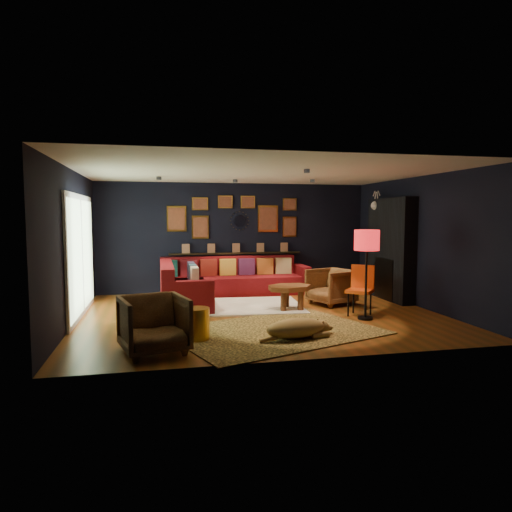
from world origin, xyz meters
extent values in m
plane|color=brown|center=(0.00, 0.00, 0.00)|extent=(6.50, 6.50, 0.00)
plane|color=black|center=(0.00, 2.75, 1.30)|extent=(6.50, 0.00, 6.50)
plane|color=black|center=(0.00, -2.75, 1.30)|extent=(6.50, 0.00, 6.50)
plane|color=black|center=(-3.25, 0.00, 1.30)|extent=(0.00, 5.50, 5.50)
plane|color=black|center=(3.25, 0.00, 1.30)|extent=(0.00, 5.50, 5.50)
plane|color=silver|center=(0.00, 0.00, 2.60)|extent=(6.50, 6.50, 0.00)
cube|color=maroon|center=(-0.20, 2.25, 0.21)|extent=(3.20, 0.95, 0.42)
cube|color=maroon|center=(-0.20, 2.60, 0.63)|extent=(3.20, 0.24, 0.46)
cube|color=maroon|center=(1.50, 2.25, 0.32)|extent=(0.22, 0.95, 0.64)
cube|color=maroon|center=(-1.32, 1.15, 0.21)|extent=(0.95, 2.20, 0.42)
cube|color=maroon|center=(-1.68, 1.15, 0.63)|extent=(0.24, 2.20, 0.46)
cube|color=maroon|center=(-1.32, 0.15, 0.32)|extent=(0.95, 0.22, 0.64)
cube|color=#1A6A66|center=(-1.60, 2.40, 0.62)|extent=(0.38, 0.14, 0.38)
cube|color=maroon|center=(-1.15, 2.40, 0.62)|extent=(0.38, 0.14, 0.38)
cube|color=maroon|center=(-0.70, 2.40, 0.62)|extent=(0.38, 0.14, 0.38)
cube|color=gold|center=(-0.25, 2.40, 0.62)|extent=(0.38, 0.14, 0.38)
cube|color=#582553|center=(0.20, 2.40, 0.62)|extent=(0.38, 0.14, 0.38)
cube|color=#B16326|center=(0.65, 2.40, 0.62)|extent=(0.38, 0.14, 0.38)
cube|color=tan|center=(1.10, 2.40, 0.62)|extent=(0.38, 0.14, 0.38)
cube|color=#2F2945|center=(-1.15, 1.85, 0.62)|extent=(0.14, 0.38, 0.38)
cube|color=#244154|center=(-1.15, 1.35, 0.62)|extent=(0.14, 0.38, 0.38)
cube|color=beige|center=(-1.15, 0.85, 0.62)|extent=(0.14, 0.38, 0.38)
cube|color=black|center=(0.00, 2.68, 0.92)|extent=(3.20, 0.12, 0.04)
cube|color=gold|center=(-1.40, 2.72, 1.75)|extent=(0.45, 0.03, 0.60)
cube|color=brown|center=(-1.40, 2.70, 1.75)|extent=(0.38, 0.01, 0.51)
cube|color=gold|center=(-0.85, 2.72, 1.55)|extent=(0.40, 0.03, 0.55)
cube|color=brown|center=(-0.85, 2.70, 1.55)|extent=(0.34, 0.01, 0.47)
cube|color=gold|center=(-0.85, 2.72, 2.10)|extent=(0.38, 0.03, 0.30)
cube|color=brown|center=(-0.85, 2.70, 2.10)|extent=(0.32, 0.01, 0.25)
cube|color=gold|center=(0.80, 2.72, 1.75)|extent=(0.50, 0.03, 0.65)
cube|color=brown|center=(0.80, 2.70, 1.75)|extent=(0.42, 0.01, 0.55)
cube|color=gold|center=(1.35, 2.72, 1.55)|extent=(0.35, 0.03, 0.50)
cube|color=brown|center=(1.35, 2.70, 1.55)|extent=(0.30, 0.01, 0.42)
cube|color=gold|center=(1.35, 2.72, 2.10)|extent=(0.35, 0.03, 0.30)
cube|color=brown|center=(1.35, 2.70, 2.10)|extent=(0.30, 0.01, 0.25)
cube|color=gold|center=(-0.25, 2.72, 2.15)|extent=(0.35, 0.03, 0.30)
cube|color=brown|center=(-0.25, 2.70, 2.15)|extent=(0.30, 0.01, 0.25)
cube|color=gold|center=(0.30, 2.72, 2.15)|extent=(0.35, 0.03, 0.30)
cube|color=brown|center=(0.30, 2.70, 2.15)|extent=(0.30, 0.01, 0.25)
cylinder|color=silver|center=(0.10, 2.72, 1.70)|extent=(0.28, 0.03, 0.28)
cone|color=gold|center=(0.32, 2.72, 1.70)|extent=(0.03, 0.16, 0.03)
cone|color=gold|center=(0.30, 2.72, 1.78)|extent=(0.04, 0.16, 0.04)
cone|color=gold|center=(0.26, 2.72, 1.86)|extent=(0.04, 0.16, 0.04)
cone|color=gold|center=(0.18, 2.72, 1.90)|extent=(0.04, 0.16, 0.04)
cone|color=gold|center=(0.10, 2.72, 1.92)|extent=(0.03, 0.16, 0.03)
cone|color=gold|center=(0.02, 2.72, 1.90)|extent=(0.04, 0.16, 0.04)
cone|color=gold|center=(-0.06, 2.72, 1.86)|extent=(0.04, 0.16, 0.04)
cone|color=gold|center=(-0.10, 2.72, 1.78)|extent=(0.04, 0.16, 0.04)
cone|color=gold|center=(-0.12, 2.72, 1.70)|extent=(0.03, 0.16, 0.03)
cone|color=gold|center=(-0.10, 2.72, 1.62)|extent=(0.04, 0.16, 0.04)
cone|color=gold|center=(-0.06, 2.72, 1.54)|extent=(0.04, 0.16, 0.04)
cone|color=gold|center=(0.02, 2.72, 1.50)|extent=(0.04, 0.16, 0.04)
cone|color=gold|center=(0.10, 2.72, 1.48)|extent=(0.03, 0.16, 0.03)
cone|color=gold|center=(0.18, 2.72, 1.50)|extent=(0.04, 0.16, 0.04)
cone|color=gold|center=(0.26, 2.72, 1.54)|extent=(0.04, 0.16, 0.04)
cone|color=gold|center=(0.30, 2.72, 1.62)|extent=(0.04, 0.16, 0.04)
cube|color=black|center=(3.10, 0.90, 1.10)|extent=(0.30, 1.60, 2.20)
cube|color=black|center=(3.04, 0.90, 0.45)|extent=(0.20, 0.80, 0.90)
cone|color=white|center=(3.19, 1.40, 2.05)|extent=(0.35, 0.28, 0.28)
sphere|color=white|center=(2.97, 1.40, 2.05)|extent=(0.20, 0.20, 0.20)
cylinder|color=white|center=(2.99, 1.34, 2.22)|extent=(0.02, 0.10, 0.28)
cylinder|color=white|center=(2.99, 1.46, 2.22)|extent=(0.02, 0.10, 0.28)
cube|color=white|center=(-3.22, 0.60, 1.10)|extent=(0.04, 2.80, 2.20)
cube|color=#C6ECB4|center=(-3.20, 0.60, 1.10)|extent=(0.01, 2.60, 2.00)
cube|color=white|center=(-3.19, 0.60, 1.10)|extent=(0.02, 0.06, 2.00)
cylinder|color=black|center=(-1.80, 1.20, 2.56)|extent=(0.10, 0.10, 0.06)
cylinder|color=black|center=(-0.20, 1.60, 2.56)|extent=(0.10, 0.10, 0.06)
cylinder|color=black|center=(1.40, 1.20, 2.56)|extent=(0.10, 0.10, 0.06)
cylinder|color=black|center=(0.60, -0.80, 2.56)|extent=(0.10, 0.10, 0.06)
cube|color=white|center=(-0.26, 0.75, 0.02)|extent=(2.59, 1.99, 0.03)
cube|color=#DBB052|center=(-0.09, -1.32, 0.01)|extent=(3.67, 3.13, 0.02)
cylinder|color=brown|center=(0.45, 0.06, 0.21)|extent=(0.11, 0.11, 0.36)
cylinder|color=brown|center=(0.79, 0.06, 0.21)|extent=(0.11, 0.11, 0.36)
cylinder|color=brown|center=(0.62, 0.45, 0.21)|extent=(0.11, 0.11, 0.36)
cylinder|color=maroon|center=(-1.08, 0.46, 0.22)|extent=(0.56, 0.56, 0.37)
imported|color=#C37A3C|center=(-1.92, -2.05, 0.42)|extent=(0.99, 0.95, 0.84)
imported|color=#C37A3C|center=(1.62, 0.60, 0.40)|extent=(0.96, 0.99, 0.81)
cylinder|color=gold|center=(-1.32, -1.53, 0.24)|extent=(0.38, 0.38, 0.48)
cylinder|color=black|center=(1.51, -0.52, 0.23)|extent=(0.03, 0.03, 0.45)
cylinder|color=black|center=(1.75, -0.73, 0.23)|extent=(0.03, 0.03, 0.45)
cylinder|color=black|center=(1.72, -0.27, 0.23)|extent=(0.03, 0.03, 0.45)
cylinder|color=black|center=(1.96, -0.48, 0.23)|extent=(0.03, 0.03, 0.45)
cube|color=#D94B13|center=(1.73, -0.50, 0.45)|extent=(0.61, 0.61, 0.06)
cube|color=#D94B13|center=(1.86, -0.36, 0.70)|extent=(0.36, 0.32, 0.43)
cylinder|color=black|center=(1.70, -0.81, 0.02)|extent=(0.26, 0.26, 0.04)
cylinder|color=black|center=(1.70, -0.81, 0.68)|extent=(0.04, 0.04, 1.28)
cylinder|color=red|center=(1.70, -0.81, 1.40)|extent=(0.43, 0.43, 0.36)
camera|label=1|loc=(-1.86, -8.12, 1.81)|focal=32.00mm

